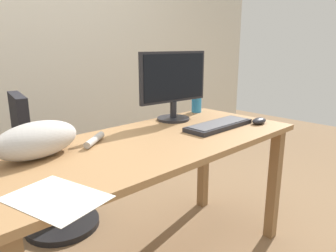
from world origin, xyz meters
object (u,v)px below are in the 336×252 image
at_px(keyboard, 219,125).
at_px(computer_mouse, 259,121).
at_px(office_chair, 50,174).
at_px(cat, 32,140).
at_px(monitor, 174,83).
at_px(water_bottle, 197,95).

xyz_separation_m(keyboard, computer_mouse, (0.24, -0.11, 0.00)).
distance_m(office_chair, keyboard, 1.11).
xyz_separation_m(office_chair, cat, (-0.30, -0.61, 0.43)).
distance_m(monitor, computer_mouse, 0.55).
distance_m(office_chair, monitor, 0.97).
bearing_deg(cat, office_chair, 63.59).
bearing_deg(keyboard, water_bottle, 58.38).
xyz_separation_m(monitor, computer_mouse, (0.29, -0.42, -0.21)).
bearing_deg(monitor, keyboard, -79.40).
bearing_deg(cat, water_bottle, 7.10).
bearing_deg(cat, computer_mouse, -15.49).
bearing_deg(monitor, office_chair, 138.53).
bearing_deg(computer_mouse, water_bottle, 91.64).
relative_size(monitor, water_bottle, 1.94).
xyz_separation_m(keyboard, cat, (-0.95, 0.22, 0.07)).
bearing_deg(keyboard, office_chair, 128.06).
height_order(office_chair, computer_mouse, office_chair).
relative_size(monitor, keyboard, 1.09).
height_order(monitor, keyboard, monitor).
height_order(computer_mouse, water_bottle, water_bottle).
distance_m(monitor, cat, 0.91).
relative_size(keyboard, water_bottle, 1.77).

